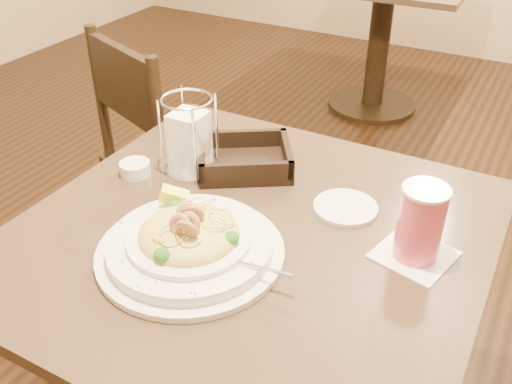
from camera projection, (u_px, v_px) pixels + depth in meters
The scene contains 9 objects.
main_table at pixel (252, 317), 1.27m from camera, with size 0.90×0.90×0.77m.
background_table at pixel (382, 20), 3.16m from camera, with size 0.92×0.92×0.77m.
dining_chair_near at pixel (170, 157), 1.93m from camera, with size 0.54×0.54×0.93m.
pasta_bowl at pixel (190, 241), 1.06m from camera, with size 0.39×0.36×0.11m.
drink_glass at pixel (420, 224), 1.03m from camera, with size 0.16×0.16×0.15m.
bread_basket at pixel (245, 160), 1.33m from camera, with size 0.27×0.26×0.06m.
napkin_caddy at pixel (190, 140), 1.29m from camera, with size 0.12×0.12×0.19m.
side_plate at pixel (346, 207), 1.20m from camera, with size 0.14×0.14×0.01m, color white.
butter_ramekin at pixel (135, 168), 1.31m from camera, with size 0.07×0.07×0.03m, color white.
Camera 1 is at (0.45, -0.80, 1.45)m, focal length 40.00 mm.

